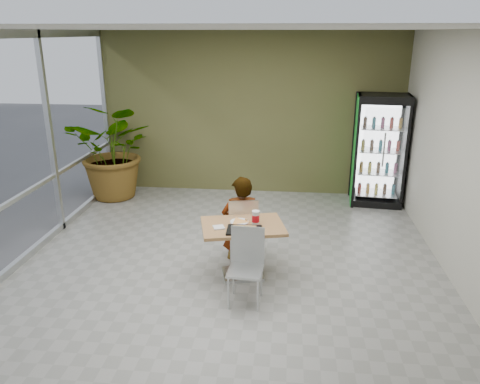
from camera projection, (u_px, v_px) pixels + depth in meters
The scene contains 13 objects.
ground at pixel (228, 270), 6.55m from camera, with size 7.00×7.00×0.00m, color gray.
room_envelope at pixel (227, 160), 6.03m from camera, with size 6.00×7.00×3.20m, color beige, non-canonical shape.
storefront_frame at pixel (8, 154), 6.33m from camera, with size 0.10×7.00×3.20m, color #B8BBBD, non-canonical shape.
dining_table at pixel (243, 239), 6.24m from camera, with size 1.22×0.98×0.75m.
chair_far at pixel (242, 224), 6.70m from camera, with size 0.51×0.51×0.95m.
chair_near at pixel (247, 259), 5.69m from camera, with size 0.43×0.44×0.93m.
seated_woman at pixel (241, 228), 6.77m from camera, with size 0.57×0.37×1.55m, color black.
pizza_plate at pixel (240, 221), 6.25m from camera, with size 0.36×0.30×0.03m.
soda_cup at pixel (256, 218), 6.17m from camera, with size 0.10×0.10×0.18m.
napkin_stack at pixel (219, 227), 6.07m from camera, with size 0.14×0.14×0.02m, color silver.
cafeteria_tray at pixel (244, 230), 5.97m from camera, with size 0.44×0.32×0.03m, color black.
beverage_fridge at pixel (379, 150), 8.83m from camera, with size 1.02×0.82×2.09m.
potted_plant at pixel (116, 151), 9.17m from camera, with size 1.72×1.49×1.91m, color #2B6C30.
Camera 1 is at (0.78, -5.79, 3.16)m, focal length 35.00 mm.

